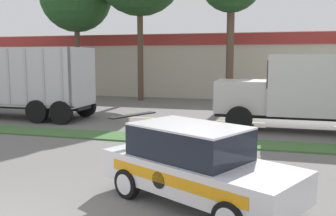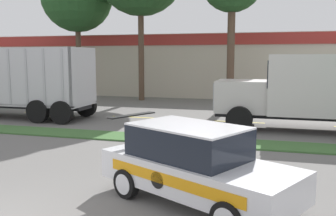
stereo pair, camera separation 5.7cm
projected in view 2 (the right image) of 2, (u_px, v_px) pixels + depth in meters
name	position (u px, v px, depth m)	size (l,w,h in m)	color
grass_verge	(137.00, 137.00, 14.39)	(120.00, 1.46, 0.06)	#3D6633
centre_line_3	(43.00, 113.00, 20.87)	(2.40, 0.14, 0.01)	yellow
centre_line_4	(134.00, 117.00, 19.41)	(2.40, 0.14, 0.01)	yellow
centre_line_5	(239.00, 122.00, 17.96)	(2.40, 0.14, 0.01)	yellow
rally_car	(194.00, 164.00, 7.90)	(4.64, 3.55, 1.69)	white
store_building_backdrop	(160.00, 65.00, 34.79)	(31.34, 12.10, 4.85)	#BCB29E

